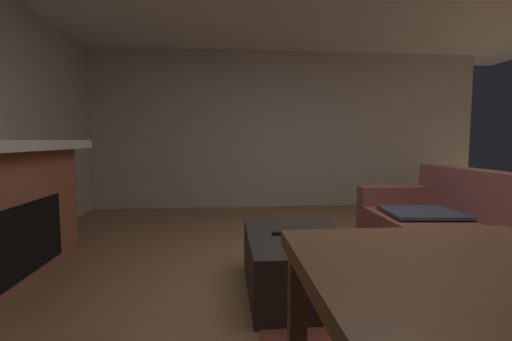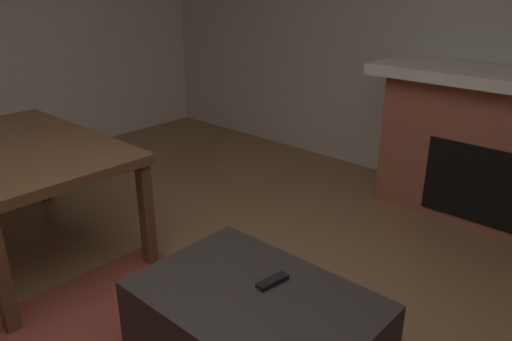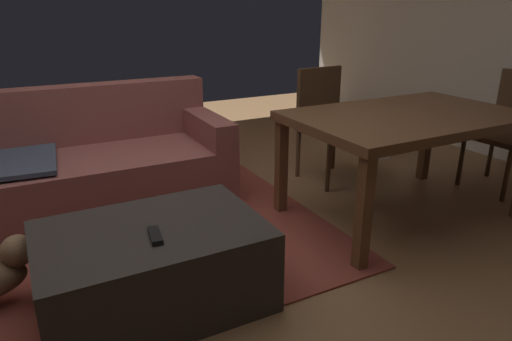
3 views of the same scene
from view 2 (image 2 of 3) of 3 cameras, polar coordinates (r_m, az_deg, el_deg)
name	(u,v)px [view 2 (image 2 of 3)]	position (r m, az deg, el deg)	size (l,w,h in m)	color
wall_back_fireplace_side	(476,37)	(4.29, 24.14, 13.96)	(7.41, 0.12, 2.55)	beige
ottoman_coffee_table	(255,332)	(2.34, -0.10, -18.25)	(1.06, 0.72, 0.42)	#2D2826
tv_remote	(272,281)	(2.27, 1.92, -12.70)	(0.05, 0.16, 0.02)	black
dining_table	(16,157)	(3.41, -26.08, 1.41)	(1.55, 0.99, 0.74)	brown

